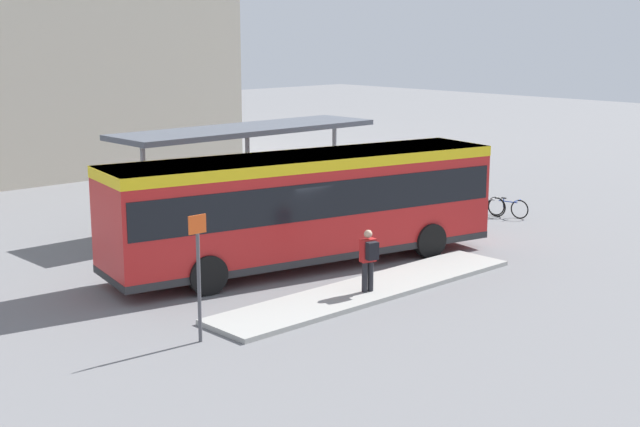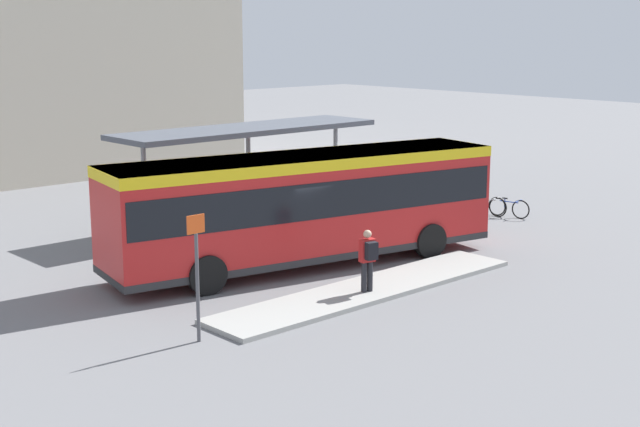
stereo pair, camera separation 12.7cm
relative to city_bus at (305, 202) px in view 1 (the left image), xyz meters
The scene contains 10 objects.
ground_plane 1.86m from the city_bus, 168.54° to the left, with size 120.00×120.00×0.00m, color slate.
curb_island 3.59m from the city_bus, 100.41° to the right, with size 9.55×1.80×0.12m.
city_bus is the anchor object (origin of this frame).
pedestrian_waiting 3.54m from the city_bus, 104.63° to the right, with size 0.43×0.47×1.60m.
bicycle_blue 9.89m from the city_bus, ahead, with size 0.48×1.60×0.70m.
bicycle_white 9.61m from the city_bus, ahead, with size 0.48×1.66×0.72m.
bicycle_green 9.70m from the city_bus, ahead, with size 0.48×1.56×0.68m.
station_shelter 6.44m from the city_bus, 66.42° to the left, with size 9.84×2.62×3.32m.
potted_planter_near_shelter 4.64m from the city_bus, 54.11° to the left, with size 0.72×0.72×1.22m.
platform_sign 6.71m from the city_bus, 151.94° to the right, with size 0.44×0.08×2.80m.
Camera 1 is at (-16.49, -18.28, 6.64)m, focal length 50.00 mm.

